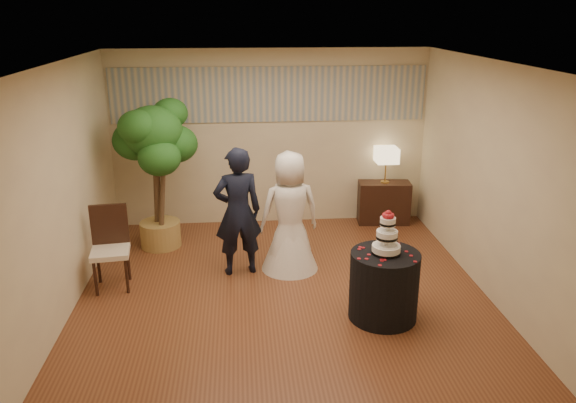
{
  "coord_description": "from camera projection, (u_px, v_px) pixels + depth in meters",
  "views": [
    {
      "loc": [
        -0.49,
        -6.28,
        3.35
      ],
      "look_at": [
        0.1,
        0.4,
        1.05
      ],
      "focal_mm": 35.0,
      "sensor_mm": 36.0,
      "label": 1
    }
  ],
  "objects": [
    {
      "name": "groom",
      "position": [
        238.0,
        212.0,
        7.28
      ],
      "size": [
        0.69,
        0.52,
        1.72
      ],
      "primitive_type": "imported",
      "rotation": [
        0.0,
        0.0,
        3.33
      ],
      "color": "black",
      "rests_on": "floor"
    },
    {
      "name": "wall_back",
      "position": [
        270.0,
        138.0,
        8.94
      ],
      "size": [
        5.0,
        0.06,
        2.8
      ],
      "primitive_type": "cube",
      "color": "beige",
      "rests_on": "ground"
    },
    {
      "name": "wall_front",
      "position": [
        308.0,
        282.0,
        4.23
      ],
      "size": [
        5.0,
        0.06,
        2.8
      ],
      "primitive_type": "cube",
      "color": "beige",
      "rests_on": "ground"
    },
    {
      "name": "wall_left",
      "position": [
        64.0,
        190.0,
        6.38
      ],
      "size": [
        0.06,
        5.0,
        2.8
      ],
      "primitive_type": "cube",
      "color": "beige",
      "rests_on": "ground"
    },
    {
      "name": "wedding_cake",
      "position": [
        387.0,
        232.0,
        6.11
      ],
      "size": [
        0.32,
        0.32,
        0.51
      ],
      "primitive_type": null,
      "color": "white",
      "rests_on": "cake_table"
    },
    {
      "name": "mural_border",
      "position": [
        270.0,
        94.0,
        8.7
      ],
      "size": [
        4.9,
        0.02,
        0.85
      ],
      "primitive_type": "cube",
      "color": "#9C9E92",
      "rests_on": "wall_back"
    },
    {
      "name": "side_chair",
      "position": [
        110.0,
        250.0,
        6.97
      ],
      "size": [
        0.53,
        0.55,
        1.05
      ],
      "primitive_type": null,
      "rotation": [
        0.0,
        0.0,
        0.12
      ],
      "color": "black",
      "rests_on": "floor"
    },
    {
      "name": "table_lamp",
      "position": [
        386.0,
        165.0,
        9.0
      ],
      "size": [
        0.34,
        0.34,
        0.58
      ],
      "primitive_type": null,
      "color": "beige",
      "rests_on": "console"
    },
    {
      "name": "console",
      "position": [
        384.0,
        203.0,
        9.21
      ],
      "size": [
        0.86,
        0.44,
        0.69
      ],
      "primitive_type": "cube",
      "rotation": [
        0.0,
        0.0,
        -0.09
      ],
      "color": "black",
      "rests_on": "floor"
    },
    {
      "name": "ceiling",
      "position": [
        282.0,
        62.0,
        6.13
      ],
      "size": [
        5.0,
        5.0,
        0.0
      ],
      "primitive_type": "cube",
      "color": "white",
      "rests_on": "wall_back"
    },
    {
      "name": "ficus_tree",
      "position": [
        156.0,
        175.0,
        8.03
      ],
      "size": [
        1.22,
        1.22,
        2.21
      ],
      "primitive_type": null,
      "rotation": [
        0.0,
        0.0,
        1.75
      ],
      "color": "#215A1C",
      "rests_on": "floor"
    },
    {
      "name": "bride",
      "position": [
        290.0,
        212.0,
        7.41
      ],
      "size": [
        0.91,
        0.89,
        1.63
      ],
      "primitive_type": "imported",
      "rotation": [
        0.0,
        0.0,
        3.3
      ],
      "color": "white",
      "rests_on": "floor"
    },
    {
      "name": "floor",
      "position": [
        283.0,
        291.0,
        7.04
      ],
      "size": [
        5.0,
        5.0,
        0.0
      ],
      "primitive_type": "cube",
      "color": "brown",
      "rests_on": "ground"
    },
    {
      "name": "wall_right",
      "position": [
        488.0,
        179.0,
        6.79
      ],
      "size": [
        0.06,
        5.0,
        2.8
      ],
      "primitive_type": "cube",
      "color": "beige",
      "rests_on": "ground"
    },
    {
      "name": "cake_table",
      "position": [
        384.0,
        286.0,
        6.32
      ],
      "size": [
        0.93,
        0.93,
        0.79
      ],
      "primitive_type": "cylinder",
      "rotation": [
        0.0,
        0.0,
        0.23
      ],
      "color": "black",
      "rests_on": "floor"
    }
  ]
}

